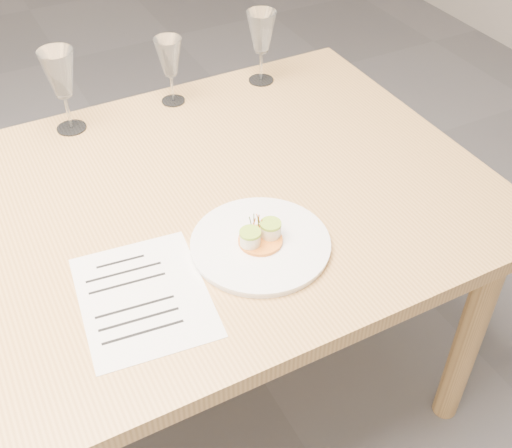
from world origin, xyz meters
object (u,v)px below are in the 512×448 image
dinner_plate (261,243)px  wine_glass_2 (169,59)px  wine_glass_3 (261,34)px  wine_glass_1 (60,75)px  recipe_sheet (143,296)px

dinner_plate → wine_glass_2: 0.65m
wine_glass_3 → dinner_plate: bearing=-118.1°
wine_glass_1 → wine_glass_3: 0.57m
wine_glass_2 → wine_glass_3: size_ratio=0.89×
wine_glass_1 → wine_glass_2: (0.29, 0.00, -0.02)m
recipe_sheet → wine_glass_3: size_ratio=1.59×
recipe_sheet → wine_glass_2: (0.33, 0.66, 0.13)m
recipe_sheet → wine_glass_1: wine_glass_1 is taller
dinner_plate → wine_glass_1: size_ratio=1.33×
wine_glass_1 → wine_glass_2: wine_glass_1 is taller
dinner_plate → wine_glass_3: size_ratio=1.41×
recipe_sheet → wine_glass_1: size_ratio=1.51×
dinner_plate → wine_glass_2: (0.06, 0.64, 0.12)m
dinner_plate → recipe_sheet: size_ratio=0.89×
recipe_sheet → wine_glass_2: size_ratio=1.78×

